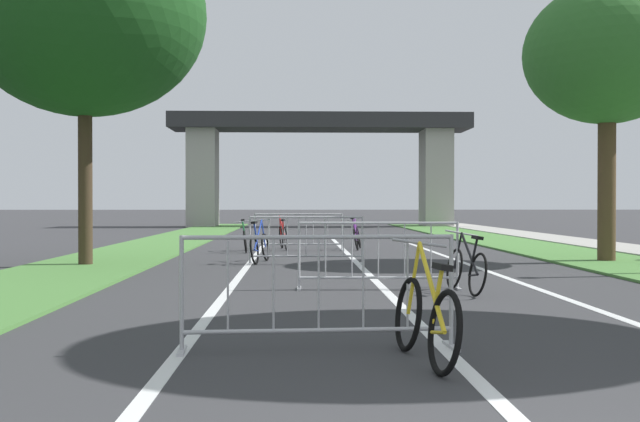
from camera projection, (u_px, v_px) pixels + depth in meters
The scene contains 19 objects.
grass_verge_left at pixel (149, 247), 22.14m from camera, with size 2.70×48.71×0.05m, color #477A38.
grass_verge_right at pixel (531, 247), 22.51m from camera, with size 2.70×48.71×0.05m, color #477A38.
sidewalk_path_right at pixel (607, 246), 22.58m from camera, with size 1.97×48.71×0.08m, color #9E9B93.
lane_stripe_center at pixel (358, 264), 16.49m from camera, with size 0.14×28.18×0.01m, color silver.
lane_stripe_right_lane at pixel (466, 263), 16.57m from camera, with size 0.14×28.18×0.01m, color silver.
lane_stripe_left_lane at pixel (249, 264), 16.41m from camera, with size 0.14×28.18×0.01m, color silver.
overpass_bridge at pixel (320, 149), 42.59m from camera, with size 16.93×3.31×6.38m.
tree_left_oak_mid at pixel (85, 14), 15.73m from camera, with size 5.10×5.10×7.51m.
tree_right_oak_near at pixel (607, 55), 16.80m from camera, with size 3.72×3.72×6.29m.
crowd_barrier_nearest at pixel (319, 293), 6.79m from camera, with size 2.54×0.59×1.05m.
crowd_barrier_second at pixel (378, 256), 11.59m from camera, with size 2.53×0.49×1.05m.
crowd_barrier_third at pixel (306, 240), 16.33m from camera, with size 2.53×0.51×1.05m.
crowd_barrier_fourth at pixel (299, 232), 21.09m from camera, with size 2.53×0.46×1.05m.
bicycle_black_0 at pixel (466, 268), 11.13m from camera, with size 0.52×1.64×0.93m.
bicycle_purple_1 at pixel (357, 237), 21.59m from camera, with size 0.48×1.63×0.94m.
bicycle_yellow_2 at pixel (426, 318), 6.25m from camera, with size 0.51×1.66×1.03m.
bicycle_green_3 at pixel (245, 239), 20.53m from camera, with size 0.54×1.65×0.90m.
bicycle_red_4 at pixel (283, 236), 21.56m from camera, with size 0.52×1.67×0.99m.
bicycle_blue_5 at pixel (260, 246), 16.76m from camera, with size 0.44×1.71×0.98m.
Camera 1 is at (-1.36, -2.35, 1.34)m, focal length 41.96 mm.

